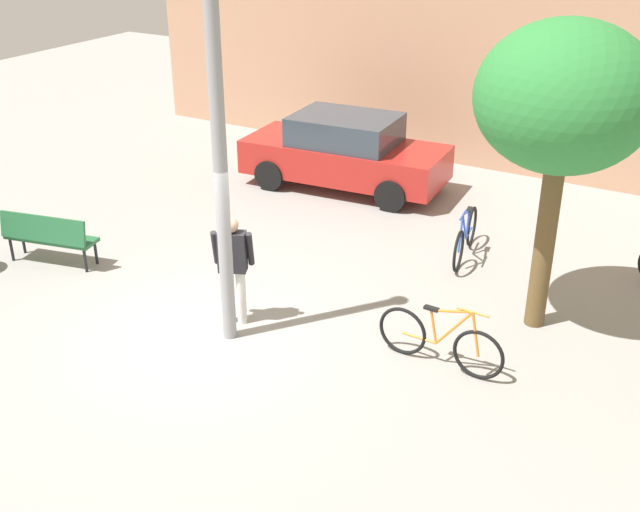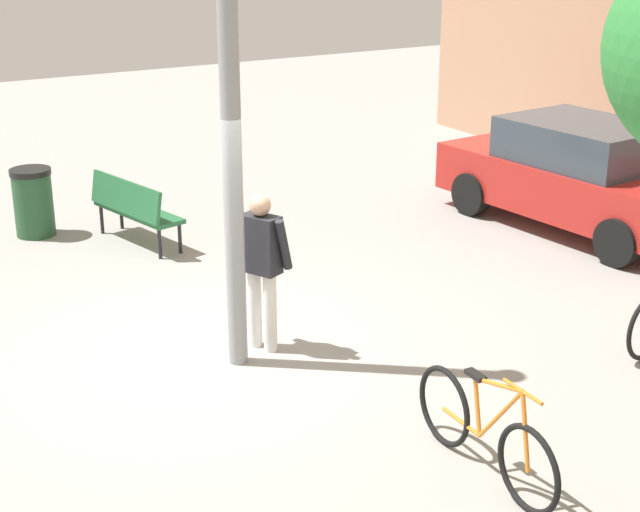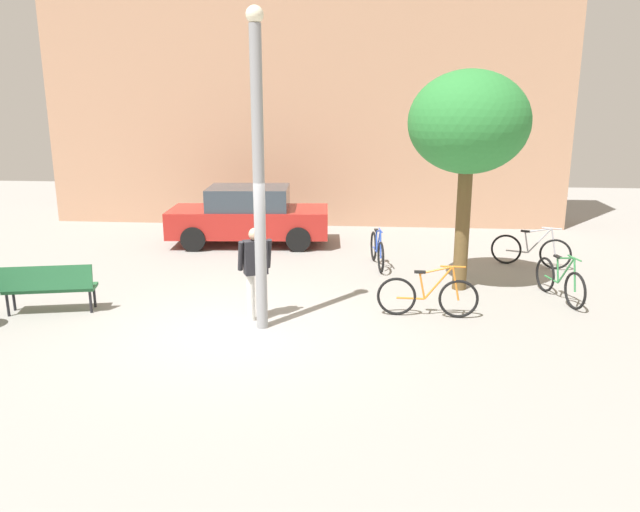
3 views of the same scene
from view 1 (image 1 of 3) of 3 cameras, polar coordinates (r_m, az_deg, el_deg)
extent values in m
plane|color=gray|center=(11.47, -7.94, -5.54)|extent=(36.00, 36.00, 0.00)
cylinder|color=gray|center=(10.29, -7.24, 6.01)|extent=(0.19, 0.19, 4.94)
cylinder|color=white|center=(11.50, -6.72, -2.92)|extent=(0.14, 0.14, 0.85)
cylinder|color=white|center=(11.46, -5.74, -2.97)|extent=(0.14, 0.14, 0.85)
cube|color=#232328|center=(11.15, -6.41, 0.32)|extent=(0.46, 0.37, 0.60)
sphere|color=tan|center=(10.98, -6.52, 2.25)|extent=(0.22, 0.22, 0.22)
cylinder|color=#232328|center=(11.24, -7.62, 0.62)|extent=(0.18, 0.25, 0.55)
cylinder|color=#232328|center=(11.14, -5.11, 0.52)|extent=(0.18, 0.25, 0.55)
cube|color=#236038|center=(13.95, -18.95, 1.24)|extent=(1.66, 0.78, 0.06)
cube|color=#236038|center=(13.71, -19.55, 1.88)|extent=(1.59, 0.47, 0.44)
cylinder|color=black|center=(14.57, -20.77, 0.97)|extent=(0.05, 0.05, 0.42)
cylinder|color=black|center=(13.77, -16.00, 0.25)|extent=(0.05, 0.05, 0.42)
cylinder|color=black|center=(14.35, -21.52, 0.46)|extent=(0.05, 0.05, 0.42)
cylinder|color=black|center=(13.53, -16.71, -0.31)|extent=(0.05, 0.05, 0.42)
cylinder|color=brown|center=(11.44, 16.01, 0.81)|extent=(0.29, 0.29, 2.56)
ellipsoid|color=#2C7D37|center=(10.76, 17.38, 10.99)|extent=(2.35, 2.35, 2.00)
torus|color=black|center=(10.42, 11.45, -7.06)|extent=(0.71, 0.08, 0.71)
torus|color=black|center=(10.77, 6.02, -5.45)|extent=(0.71, 0.08, 0.71)
cylinder|color=orange|center=(10.38, 9.72, -5.19)|extent=(0.50, 0.06, 0.64)
cylinder|color=orange|center=(10.27, 9.56, -3.99)|extent=(0.58, 0.06, 0.18)
cylinder|color=orange|center=(10.51, 8.26, -5.13)|extent=(0.14, 0.04, 0.48)
cylinder|color=orange|center=(10.70, 7.21, -5.92)|extent=(0.50, 0.06, 0.04)
cylinder|color=orange|center=(10.29, 11.25, -5.63)|extent=(0.17, 0.04, 0.63)
cube|color=black|center=(10.39, 8.11, -3.80)|extent=(0.20, 0.09, 0.04)
cylinder|color=orange|center=(10.15, 11.06, -4.04)|extent=(0.44, 0.05, 0.03)
torus|color=black|center=(13.15, 10.04, 0.36)|extent=(0.16, 0.71, 0.71)
torus|color=black|center=(14.14, 10.98, 2.14)|extent=(0.16, 0.71, 0.71)
cylinder|color=blue|center=(13.36, 10.46, 2.09)|extent=(0.11, 0.50, 0.64)
cylinder|color=blue|center=(13.32, 10.59, 3.09)|extent=(0.12, 0.58, 0.18)
cylinder|color=blue|center=(13.65, 10.68, 2.24)|extent=(0.06, 0.14, 0.48)
cylinder|color=blue|center=(13.92, 10.77, 1.66)|extent=(0.11, 0.50, 0.04)
cylinder|color=blue|center=(13.09, 10.19, 1.60)|extent=(0.06, 0.17, 0.63)
cube|color=black|center=(13.59, 10.82, 3.35)|extent=(0.11, 0.21, 0.04)
cylinder|color=blue|center=(13.03, 10.36, 2.95)|extent=(0.10, 0.44, 0.03)
cube|color=#AD231E|center=(16.50, 1.82, 7.06)|extent=(4.32, 2.02, 0.70)
cube|color=#333D47|center=(16.30, 1.85, 9.15)|extent=(2.21, 1.72, 0.60)
cylinder|color=black|center=(16.85, 7.14, 6.19)|extent=(0.66, 0.27, 0.64)
cylinder|color=black|center=(15.43, 5.19, 4.42)|extent=(0.66, 0.27, 0.64)
cylinder|color=black|center=(17.82, -1.15, 7.49)|extent=(0.66, 0.27, 0.64)
cylinder|color=black|center=(16.49, -3.65, 5.90)|extent=(0.66, 0.27, 0.64)
camera|label=2|loc=(4.71, 52.89, -4.95)|focal=53.73mm
camera|label=3|loc=(5.04, -76.81, -20.81)|focal=34.44mm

